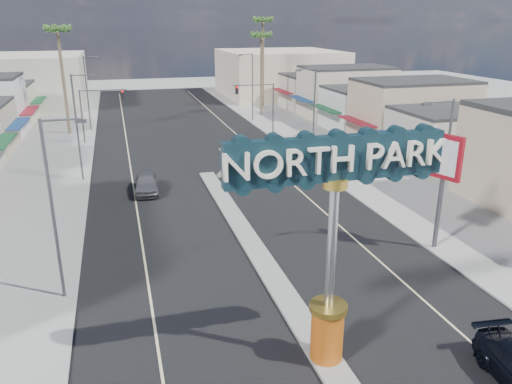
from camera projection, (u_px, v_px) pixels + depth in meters
ground at (205, 171)px, 45.76m from camera, size 160.00×160.00×0.00m
road at (205, 171)px, 45.76m from camera, size 20.00×120.00×0.01m
median_island at (249, 240)px, 31.17m from camera, size 1.30×30.00×0.16m
sidewalk_left at (41, 183)px, 42.17m from camera, size 8.00×120.00×0.12m
sidewalk_right at (344, 160)px, 49.32m from camera, size 8.00×120.00×0.12m
storefront_row_right at (374, 105)px, 62.75m from camera, size 12.00×42.00×6.00m
backdrop_far_left at (19, 81)px, 79.81m from camera, size 20.00×20.00×8.00m
backdrop_far_right at (279, 73)px, 91.05m from camera, size 20.00×20.00×8.00m
gateway_sign at (333, 226)px, 18.32m from camera, size 8.20×1.50×9.15m
traffic_signal_left at (98, 105)px, 54.77m from camera, size 5.09×0.45×6.00m
traffic_signal_right at (259, 99)px, 59.46m from camera, size 5.09×0.45×6.00m
streetlight_l_near at (55, 202)px, 23.24m from camera, size 2.03×0.22×9.00m
streetlight_l_mid at (79, 122)px, 41.45m from camera, size 2.03×0.22×9.00m
streetlight_l_far at (88, 89)px, 61.48m from camera, size 2.03×0.22×9.00m
streetlight_r_near at (443, 168)px, 28.57m from camera, size 2.03×0.22×9.00m
streetlight_r_mid at (313, 111)px, 46.78m from camera, size 2.03×0.22×9.00m
streetlight_r_far at (251, 84)px, 66.81m from camera, size 2.03×0.22×9.00m
palm_left_far at (58, 35)px, 56.91m from camera, size 2.60×2.60×13.10m
palm_right_mid at (261, 39)px, 69.31m from camera, size 2.60×2.60×12.10m
palm_right_far at (263, 26)px, 74.70m from camera, size 2.60×2.60×14.10m
car_parked_left at (146, 183)px, 39.88m from camera, size 2.17×4.72×1.57m
car_parked_right at (288, 165)px, 44.39m from camera, size 2.34×5.51×1.77m
bank_pylon_sign at (444, 163)px, 28.51m from camera, size 0.98×2.13×6.92m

